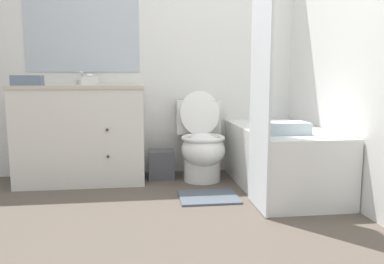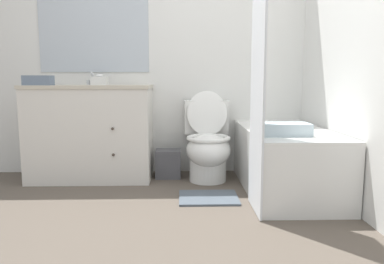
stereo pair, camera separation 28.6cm
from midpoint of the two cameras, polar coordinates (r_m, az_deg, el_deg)
name	(u,v)px [view 1 (the left image)]	position (r m, az deg, el deg)	size (l,w,h in m)	color
ground_plane	(178,237)	(2.31, -5.88, -15.67)	(14.00, 14.00, 0.00)	brown
wall_back	(161,45)	(3.74, -6.95, 12.98)	(8.00, 0.06, 2.50)	silver
wall_right	(333,38)	(3.23, 18.29, 13.41)	(0.05, 2.59, 2.50)	silver
vanity_cabinet	(82,133)	(3.55, -18.63, -0.19)	(1.12, 0.55, 0.87)	silver
sink_faucet	(83,81)	(3.68, -18.43, 7.37)	(0.14, 0.12, 0.12)	silver
toilet	(202,145)	(3.44, -0.91, -1.96)	(0.42, 0.63, 0.82)	white
bathtub	(280,158)	(3.25, 10.80, -3.87)	(0.66, 1.36, 0.52)	white
shower_curtain	(261,70)	(2.62, 7.32, 9.39)	(0.01, 0.43, 1.97)	white
wastebasket	(161,164)	(3.56, -7.01, -4.92)	(0.24, 0.20, 0.26)	#4C4C51
tissue_box	(90,81)	(3.59, -17.52, 7.48)	(0.14, 0.14, 0.10)	white
hand_towel_folded	(27,80)	(3.47, -26.03, 7.08)	(0.24, 0.12, 0.08)	slate
bath_towel_folded	(284,128)	(2.84, 11.09, 0.58)	(0.36, 0.20, 0.09)	silver
bath_mat	(209,197)	(2.97, -0.25, -9.93)	(0.46, 0.37, 0.02)	#4C5660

